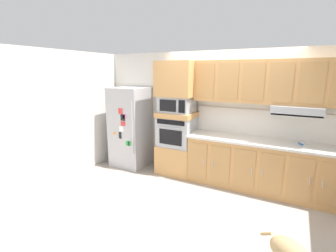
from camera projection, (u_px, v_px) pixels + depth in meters
name	position (u px, v px, depth m)	size (l,w,h in m)	color
ground_plane	(206.00, 198.00, 4.09)	(9.60, 9.60, 0.00)	#9E9389
back_kitchen_wall	(227.00, 115.00, 4.77)	(6.20, 0.12, 2.50)	silver
side_panel_left	(82.00, 113.00, 5.10)	(0.12, 7.10, 2.50)	silver
refrigerator	(130.00, 127.00, 5.43)	(0.76, 0.73, 1.76)	#ADADB2
oven_base_cabinet	(177.00, 159.00, 5.10)	(0.74, 0.62, 0.60)	tan
built_in_oven	(177.00, 131.00, 4.96)	(0.70, 0.62, 0.60)	#A8AAAF
appliance_mid_shelf	(177.00, 114.00, 4.89)	(0.74, 0.62, 0.10)	tan
microwave	(177.00, 104.00, 4.84)	(0.64, 0.54, 0.32)	#A8AAAF
appliance_upper_cabinet	(177.00, 79.00, 4.73)	(0.74, 0.62, 0.68)	tan
lower_cabinet_run	(272.00, 169.00, 4.21)	(2.98, 0.63, 0.88)	tan
countertop_slab	(275.00, 144.00, 4.11)	(3.02, 0.64, 0.04)	beige
backsplash_panel	(278.00, 125.00, 4.30)	(3.02, 0.02, 0.50)	silver
upper_cabinet_with_hood	(283.00, 84.00, 3.99)	(2.98, 0.48, 0.88)	tan
screwdriver	(301.00, 144.00, 3.98)	(0.17, 0.16, 0.03)	blue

